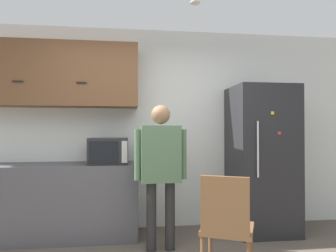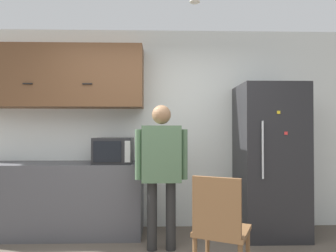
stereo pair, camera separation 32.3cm
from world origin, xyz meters
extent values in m
cube|color=silver|center=(0.00, 1.99, 1.35)|extent=(6.00, 0.06, 2.70)
cube|color=#4C4C51|center=(-1.16, 1.66, 0.45)|extent=(2.09, 0.59, 0.91)
cube|color=brown|center=(-1.16, 1.77, 2.02)|extent=(2.09, 0.37, 0.80)
cube|color=black|center=(-1.52, 1.57, 1.90)|extent=(0.12, 0.01, 0.01)
cube|color=black|center=(-0.79, 1.57, 1.90)|extent=(0.12, 0.01, 0.01)
cube|color=#232326|center=(-0.47, 1.61, 1.07)|extent=(0.47, 0.41, 0.32)
cube|color=black|center=(-0.51, 1.40, 1.07)|extent=(0.33, 0.01, 0.25)
cube|color=#B2B2B2|center=(-0.27, 1.40, 1.07)|extent=(0.07, 0.01, 0.26)
cylinder|color=black|center=(0.03, 1.16, 0.37)|extent=(0.11, 0.11, 0.75)
cylinder|color=black|center=(0.24, 1.16, 0.37)|extent=(0.11, 0.11, 0.75)
cube|color=#4C6B4C|center=(0.13, 1.16, 1.06)|extent=(0.44, 0.23, 0.62)
sphere|color=#8C6647|center=(0.13, 1.16, 1.49)|extent=(0.21, 0.21, 0.21)
cylinder|color=#4C6B4C|center=(-0.12, 1.15, 1.05)|extent=(0.07, 0.07, 0.55)
cylinder|color=#4C6B4C|center=(0.39, 1.16, 1.05)|extent=(0.07, 0.07, 0.55)
cube|color=#232326|center=(1.50, 1.60, 0.94)|extent=(0.77, 0.71, 1.89)
cylinder|color=silver|center=(1.29, 1.22, 1.10)|extent=(0.02, 0.02, 0.66)
cube|color=red|center=(1.56, 1.24, 1.28)|extent=(0.04, 0.01, 0.04)
cube|color=yellow|center=(1.48, 1.24, 1.52)|extent=(0.04, 0.01, 0.04)
cube|color=brown|center=(0.66, 0.47, 0.44)|extent=(0.58, 0.58, 0.04)
cylinder|color=brown|center=(0.91, 0.56, 0.21)|extent=(0.04, 0.04, 0.42)
cylinder|color=brown|center=(0.57, 0.72, 0.21)|extent=(0.04, 0.04, 0.42)
cube|color=brown|center=(0.58, 0.29, 0.69)|extent=(0.38, 0.21, 0.48)
cylinder|color=white|center=(0.48, 0.98, 2.68)|extent=(0.11, 0.11, 0.01)
camera|label=1|loc=(-0.20, -2.13, 1.31)|focal=32.00mm
camera|label=2|loc=(0.12, -2.16, 1.31)|focal=32.00mm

